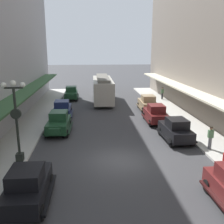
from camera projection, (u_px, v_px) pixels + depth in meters
name	position (u px, v px, depth m)	size (l,w,h in m)	color
ground_plane	(120.00, 161.00, 16.61)	(200.00, 200.00, 0.00)	#38383A
sidewalk_left	(1.00, 164.00, 15.96)	(3.00, 60.00, 0.15)	#B7B5AD
parked_car_0	(59.00, 122.00, 22.03)	(2.25, 4.30, 1.84)	#193D23
parked_car_1	(156.00, 113.00, 24.98)	(2.16, 4.27, 1.84)	#591919
parked_car_2	(176.00, 129.00, 20.11)	(2.24, 4.30, 1.84)	black
parked_car_3	(28.00, 185.00, 11.91)	(2.15, 4.27, 1.84)	black
parked_car_4	(71.00, 93.00, 36.39)	(2.20, 4.28, 1.84)	#193D23
parked_car_5	(62.00, 109.00, 26.88)	(2.21, 4.29, 1.84)	#19234C
parked_car_6	(148.00, 103.00, 29.87)	(2.18, 4.27, 1.84)	#997F5B
streetcar	(103.00, 88.00, 34.41)	(2.61, 9.62, 3.46)	#ADA899
lamp_post_with_clock	(16.00, 118.00, 15.63)	(1.42, 0.44, 5.16)	black
pedestrian_0	(210.00, 137.00, 18.02)	(0.36, 0.28, 1.67)	slate
pedestrian_1	(162.00, 93.00, 35.86)	(0.36, 0.28, 1.67)	#2D2D33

